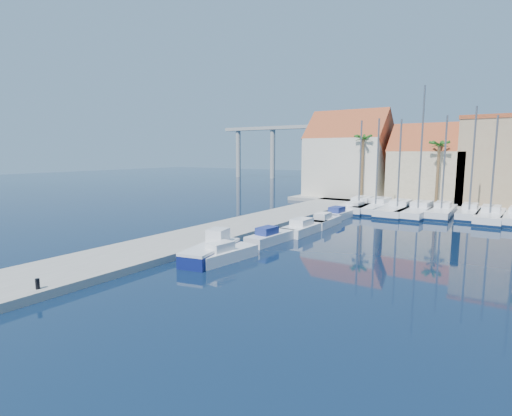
{
  "coord_description": "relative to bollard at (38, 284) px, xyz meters",
  "views": [
    {
      "loc": [
        13.65,
        -13.73,
        7.45
      ],
      "look_at": [
        -4.1,
        12.3,
        3.0
      ],
      "focal_mm": 28.0,
      "sensor_mm": 36.0,
      "label": 1
    }
  ],
  "objects": [
    {
      "name": "motorboat_west_6",
      "position": [
        2.59,
        41.54,
        -0.26
      ],
      "size": [
        2.87,
        7.09,
        1.4
      ],
      "rotation": [
        0.0,
        0.0,
        -0.1
      ],
      "color": "white",
      "rests_on": "ground"
    },
    {
      "name": "building_0",
      "position": [
        -3.4,
        50.83,
        5.75
      ],
      "size": [
        12.3,
        9.0,
        13.5
      ],
      "color": "beige",
      "rests_on": "shore_north"
    },
    {
      "name": "motorboat_west_5",
      "position": [
        3.0,
        37.63,
        -0.26
      ],
      "size": [
        2.26,
        6.83,
        1.4
      ],
      "rotation": [
        0.0,
        0.0,
        0.01
      ],
      "color": "white",
      "rests_on": "ground"
    },
    {
      "name": "quay_west",
      "position": [
        -2.4,
        17.33,
        -0.52
      ],
      "size": [
        6.0,
        77.0,
        0.5
      ],
      "primitive_type": "cube",
      "color": "gray",
      "rests_on": "ground"
    },
    {
      "name": "building_1",
      "position": [
        8.6,
        50.83,
        4.52
      ],
      "size": [
        10.3,
        8.0,
        11.0
      ],
      "color": "tan",
      "rests_on": "shore_north"
    },
    {
      "name": "sailboat_0",
      "position": [
        2.63,
        39.84,
        -0.22
      ],
      "size": [
        4.07,
        11.94,
        11.29
      ],
      "rotation": [
        0.0,
        0.0,
        0.08
      ],
      "color": "white",
      "rests_on": "ground"
    },
    {
      "name": "sailboat_5",
      "position": [
        15.08,
        40.64,
        -0.15
      ],
      "size": [
        2.35,
        8.25,
        12.37
      ],
      "rotation": [
        0.0,
        0.0,
        0.02
      ],
      "color": "white",
      "rests_on": "ground"
    },
    {
      "name": "viaduct",
      "position": [
        -32.47,
        85.83,
        9.48
      ],
      "size": [
        48.0,
        2.2,
        14.45
      ],
      "color": "#9E9E99",
      "rests_on": "ground"
    },
    {
      "name": "motorboat_west_2",
      "position": [
        3.47,
        22.65,
        -0.26
      ],
      "size": [
        1.99,
        6.2,
        1.4
      ],
      "rotation": [
        0.0,
        0.0,
        -0.0
      ],
      "color": "white",
      "rests_on": "ground"
    },
    {
      "name": "palm_0",
      "position": [
        0.6,
        45.83,
        8.31
      ],
      "size": [
        2.6,
        2.6,
        10.15
      ],
      "color": "brown",
      "rests_on": "shore_north"
    },
    {
      "name": "sailboat_4",
      "position": [
        12.29,
        40.15,
        -0.19
      ],
      "size": [
        2.73,
        9.24,
        11.46
      ],
      "rotation": [
        0.0,
        0.0,
        0.03
      ],
      "color": "white",
      "rests_on": "ground"
    },
    {
      "name": "motorboat_west_0",
      "position": [
        3.47,
        10.9,
        -0.26
      ],
      "size": [
        2.14,
        5.2,
        1.4
      ],
      "rotation": [
        0.0,
        0.0,
        -0.1
      ],
      "color": "white",
      "rests_on": "ground"
    },
    {
      "name": "bollard",
      "position": [
        0.0,
        0.0,
        0.0
      ],
      "size": [
        0.22,
        0.22,
        0.54
      ],
      "primitive_type": "cylinder",
      "color": "black",
      "rests_on": "quay_west"
    },
    {
      "name": "sailboat_6",
      "position": [
        17.21,
        39.59,
        -0.2
      ],
      "size": [
        2.59,
        9.76,
        11.21
      ],
      "rotation": [
        0.0,
        0.0,
        0.0
      ],
      "color": "white",
      "rests_on": "ground"
    },
    {
      "name": "sailboat_3",
      "position": [
        9.99,
        39.27,
        -0.17
      ],
      "size": [
        3.24,
        10.81,
        14.8
      ],
      "rotation": [
        0.0,
        0.0,
        -0.04
      ],
      "color": "white",
      "rests_on": "ground"
    },
    {
      "name": "sailboat_2",
      "position": [
        7.64,
        39.21,
        -0.22
      ],
      "size": [
        3.03,
        11.23,
        11.22
      ],
      "rotation": [
        0.0,
        0.0,
        0.01
      ],
      "color": "white",
      "rests_on": "ground"
    },
    {
      "name": "sailboat_1",
      "position": [
        4.77,
        40.09,
        -0.21
      ],
      "size": [
        3.22,
        10.96,
        11.47
      ],
      "rotation": [
        0.0,
        0.0,
        -0.03
      ],
      "color": "white",
      "rests_on": "ground"
    },
    {
      "name": "shore_north",
      "position": [
        16.6,
        51.83,
        -0.52
      ],
      "size": [
        54.0,
        16.0,
        0.5
      ],
      "primitive_type": "cube",
      "color": "gray",
      "rests_on": "ground"
    },
    {
      "name": "fishing_boat",
      "position": [
        2.43,
        10.76,
        -0.11
      ],
      "size": [
        3.06,
        5.95,
        1.99
      ],
      "rotation": [
        0.0,
        0.0,
        0.21
      ],
      "color": "navy",
      "rests_on": "ground"
    },
    {
      "name": "palm_1",
      "position": [
        10.6,
        45.83,
        7.36
      ],
      "size": [
        2.6,
        2.6,
        9.15
      ],
      "color": "brown",
      "rests_on": "shore_north"
    },
    {
      "name": "ground",
      "position": [
        6.6,
        3.83,
        -0.77
      ],
      "size": [
        260.0,
        260.0,
        0.0
      ],
      "primitive_type": "plane",
      "color": "black",
      "rests_on": "ground"
    },
    {
      "name": "motorboat_west_3",
      "position": [
        3.58,
        26.82,
        -0.26
      ],
      "size": [
        1.93,
        5.4,
        1.4
      ],
      "rotation": [
        0.0,
        0.0,
        0.04
      ],
      "color": "white",
      "rests_on": "ground"
    },
    {
      "name": "motorboat_west_1",
      "position": [
        3.09,
        17.32,
        -0.26
      ],
      "size": [
        1.93,
        5.2,
        1.4
      ],
      "rotation": [
        0.0,
        0.0,
        -0.06
      ],
      "color": "white",
      "rests_on": "ground"
    },
    {
      "name": "motorboat_west_4",
      "position": [
        2.98,
        31.84,
        -0.26
      ],
      "size": [
        1.82,
        5.63,
        1.4
      ],
      "rotation": [
        0.0,
        0.0,
        -0.0
      ],
      "color": "white",
      "rests_on": "ground"
    }
  ]
}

